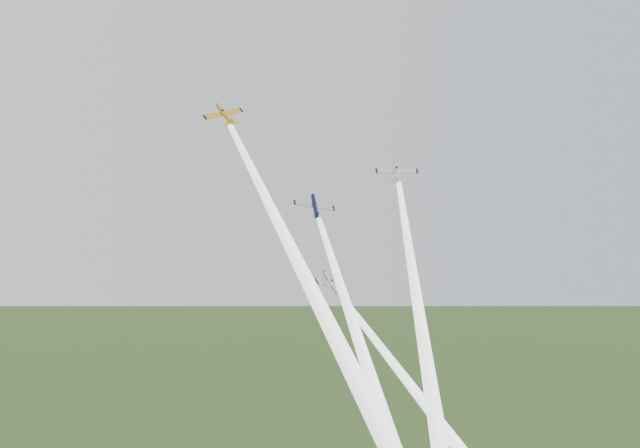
{
  "coord_description": "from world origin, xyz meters",
  "views": [
    {
      "loc": [
        -51.27,
        -121.07,
        90.47
      ],
      "look_at": [
        0.0,
        -6.0,
        92.0
      ],
      "focal_mm": 45.0,
      "sensor_mm": 36.0,
      "label": 1
    }
  ],
  "objects_px": {
    "plane_yellow": "(225,114)",
    "plane_navy": "(315,206)",
    "plane_silver_right": "(397,172)",
    "plane_silver_low": "(333,286)"
  },
  "relations": [
    {
      "from": "plane_navy",
      "to": "plane_silver_low",
      "type": "xyz_separation_m",
      "value": [
        -1.2,
        -9.92,
        -12.85
      ]
    },
    {
      "from": "plane_silver_right",
      "to": "plane_silver_low",
      "type": "height_order",
      "value": "plane_silver_right"
    },
    {
      "from": "plane_yellow",
      "to": "plane_silver_right",
      "type": "xyz_separation_m",
      "value": [
        29.51,
        -4.41,
        -8.72
      ]
    },
    {
      "from": "plane_navy",
      "to": "plane_silver_right",
      "type": "xyz_separation_m",
      "value": [
        13.6,
        -4.23,
        6.0
      ]
    },
    {
      "from": "plane_yellow",
      "to": "plane_silver_right",
      "type": "distance_m",
      "value": 31.09
    },
    {
      "from": "plane_yellow",
      "to": "plane_navy",
      "type": "bearing_deg",
      "value": -6.5
    },
    {
      "from": "plane_yellow",
      "to": "plane_silver_right",
      "type": "height_order",
      "value": "plane_yellow"
    },
    {
      "from": "plane_silver_right",
      "to": "plane_yellow",
      "type": "bearing_deg",
      "value": -166.46
    },
    {
      "from": "plane_silver_low",
      "to": "plane_navy",
      "type": "bearing_deg",
      "value": 59.29
    },
    {
      "from": "plane_navy",
      "to": "plane_silver_right",
      "type": "bearing_deg",
      "value": -10.47
    }
  ]
}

